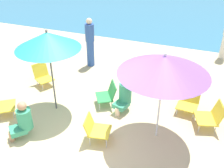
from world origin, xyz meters
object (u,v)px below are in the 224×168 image
Objects in this scene: umbrella_teal at (48,40)px; beach_chair_a at (43,75)px; beach_chair_e at (1,105)px; beach_chair_b at (95,128)px; person_b at (23,120)px; beach_chair_c at (211,116)px; beach_chair_d at (108,94)px; person_c at (124,94)px; beach_chair_f at (188,102)px; person_a at (90,42)px; umbrella_purple at (164,65)px.

umbrella_teal is 3.15× the size of beach_chair_a.
beach_chair_e is (-0.12, -1.65, -0.01)m from beach_chair_a.
beach_chair_b is 0.66× the size of person_b.
beach_chair_d is at bearing -16.75° from beach_chair_c.
person_c reaches higher than beach_chair_a.
beach_chair_e is 1.29× the size of beach_chair_f.
person_a is at bearing -121.80° from person_c.
beach_chair_a is at bearing 136.75° from umbrella_teal.
beach_chair_e is (-2.57, 0.02, -0.03)m from beach_chair_b.
beach_chair_d is 0.72× the size of person_c.
beach_chair_b is at bearing -26.80° from umbrella_teal.
beach_chair_b is 0.88× the size of beach_chair_c.
beach_chair_a is 1.12× the size of beach_chair_b.
person_a is (-1.39, 1.95, 0.50)m from beach_chair_d.
person_a reaches higher than person_c.
beach_chair_d is at bearing 152.74° from umbrella_purple.
beach_chair_d reaches higher than beach_chair_f.
person_a reaches higher than beach_chair_a.
person_a is (-0.19, 2.60, -1.07)m from umbrella_teal.
umbrella_teal is 2.09m from beach_chair_a.
umbrella_purple reaches higher than beach_chair_e.
person_b is (0.10, -3.80, -0.37)m from person_a.
beach_chair_f is (3.23, 1.10, -1.63)m from umbrella_teal.
beach_chair_f is at bearing 177.35° from person_a.
umbrella_teal is 2.31× the size of person_b.
beach_chair_a reaches higher than beach_chair_c.
umbrella_teal is 3.78m from beach_chair_f.
beach_chair_e is at bearing -1.11° from beach_chair_c.
beach_chair_c is (3.80, 0.64, -1.57)m from umbrella_teal.
person_b reaches higher than beach_chair_e.
beach_chair_d is at bearing 28.45° from umbrella_teal.
beach_chair_c is (1.12, 0.75, -1.49)m from umbrella_purple.
beach_chair_e is at bearing -170.99° from umbrella_purple.
person_b is at bearing 112.60° from person_a.
person_b reaches higher than beach_chair_f.
beach_chair_c is 0.93× the size of beach_chair_e.
person_b is (-3.31, -2.30, 0.20)m from beach_chair_f.
umbrella_purple is 3.38× the size of beach_chair_b.
person_c is at bearing 146.30° from umbrella_purple.
umbrella_purple is 3.59× the size of beach_chair_f.
beach_chair_a reaches higher than beach_chair_f.
umbrella_teal is 2.08m from beach_chair_d.
person_c is (-2.12, -0.09, 0.16)m from beach_chair_c.
umbrella_teal is at bearing -2.51° from beach_chair_e.
person_b is (0.91, -2.13, 0.14)m from beach_chair_a.
umbrella_teal reaches higher than person_b.
umbrella_purple reaches higher than beach_chair_a.
beach_chair_b is 0.82× the size of beach_chair_e.
beach_chair_a is at bearing -20.04° from beach_chair_c.
beach_chair_a is 1.66m from beach_chair_e.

